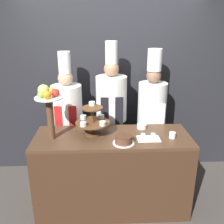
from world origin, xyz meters
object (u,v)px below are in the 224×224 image
Objects in this scene: cup_white at (172,135)px; cake_square_tray at (149,138)px; chef_center_left at (111,111)px; serving_bowl_far at (142,126)px; chef_center_right at (152,114)px; chef_left at (68,117)px; fruit_pedestal at (48,102)px; tiered_stand at (93,120)px; cake_round at (124,140)px.

cup_white reaches higher than cake_square_tray.
serving_bowl_far is at bearing -48.71° from chef_center_left.
chef_center_right is (-0.10, 0.68, 0.01)m from cup_white.
chef_left is at bearing 144.15° from cake_square_tray.
cake_square_tray is at bearing -176.25° from cup_white.
fruit_pedestal is 8.41× the size of cup_white.
chef_left is (-0.35, 0.54, -0.17)m from tiered_stand.
fruit_pedestal is at bearing 167.89° from cake_round.
cake_round reaches higher than cake_square_tray.
tiered_stand is at bearing 9.67° from fruit_pedestal.
fruit_pedestal reaches higher than tiered_stand.
chef_center_right is (1.13, 0.00, 0.03)m from chef_left.
cake_square_tray is 0.80m from chef_center_left.
chef_center_right reaches higher than cake_square_tray.
chef_center_right is at bearing -0.00° from chef_center_left.
chef_left is (-0.96, 0.70, -0.01)m from cake_square_tray.
cup_white is 0.04× the size of chef_center_right.
tiered_stand is at bearing -166.14° from serving_bowl_far.
fruit_pedestal is (-0.46, -0.08, 0.25)m from tiered_stand.
chef_center_left reaches higher than cake_square_tray.
chef_left is at bearing 122.96° from tiered_stand.
cup_white is at bearing -28.88° from chef_left.
tiered_stand is at bearing 143.20° from cake_round.
fruit_pedestal is at bearing -167.97° from serving_bowl_far.
tiered_stand is 0.60m from chef_center_left.
chef_center_left is at bearing 42.11° from fruit_pedestal.
cake_round is at bearing -119.66° from chef_center_right.
serving_bowl_far is 0.09× the size of chef_left.
cake_square_tray is at bearing -14.02° from tiered_stand.
cup_white is at bearing 3.75° from cake_square_tray.
chef_left is at bearing 130.79° from cake_round.
cake_square_tray is at bearing -84.65° from serving_bowl_far.
cake_round is at bearing -168.57° from cup_white.
chef_center_right is (0.78, 0.54, -0.13)m from tiered_stand.
serving_bowl_far is 0.08× the size of chef_center_right.
tiered_stand reaches higher than cake_round.
fruit_pedestal is at bearing -137.89° from chef_center_left.
chef_center_left reaches higher than fruit_pedestal.
fruit_pedestal is 0.75m from chef_left.
fruit_pedestal reaches higher than cake_square_tray.
chef_center_left reaches higher than chef_left.
serving_bowl_far is at bearing 136.59° from cup_white.
cake_square_tray is 0.30m from serving_bowl_far.
serving_bowl_far is at bearing 56.88° from cake_round.
chef_left is at bearing 151.12° from cup_white.
chef_center_left is at bearing 66.91° from tiered_stand.
fruit_pedestal is 0.89m from cake_round.
cake_round is 0.30m from cake_square_tray.
chef_center_left is (0.69, 0.62, -0.34)m from fruit_pedestal.
cup_white is 0.41m from serving_bowl_far.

